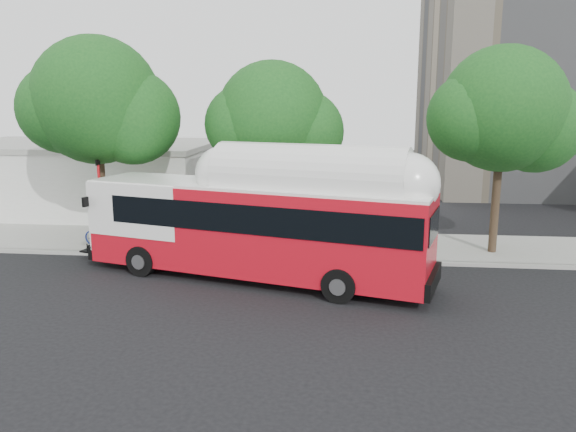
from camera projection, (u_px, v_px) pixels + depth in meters
name	position (u px, v px, depth m)	size (l,w,h in m)	color
ground	(278.00, 290.00, 20.61)	(120.00, 120.00, 0.00)	black
sidewalk	(295.00, 244.00, 26.92)	(60.00, 5.00, 0.15)	gray
curb_strip	(289.00, 259.00, 24.39)	(60.00, 0.30, 0.15)	gray
red_curb_segment	(222.00, 257.00, 24.69)	(10.00, 0.32, 0.16)	maroon
street_tree_left	(107.00, 106.00, 25.54)	(6.67, 5.80, 9.74)	#2D2116
street_tree_mid	(281.00, 121.00, 25.36)	(5.75, 5.00, 8.62)	#2D2116
street_tree_right	(512.00, 114.00, 24.07)	(6.21, 5.40, 9.18)	#2D2116
low_commercial_bldg	(84.00, 176.00, 35.23)	(16.20, 10.20, 4.25)	silver
transit_bus	(257.00, 229.00, 21.53)	(14.57, 6.40, 4.27)	red
signal_pole	(101.00, 206.00, 25.17)	(0.12, 0.40, 4.27)	red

